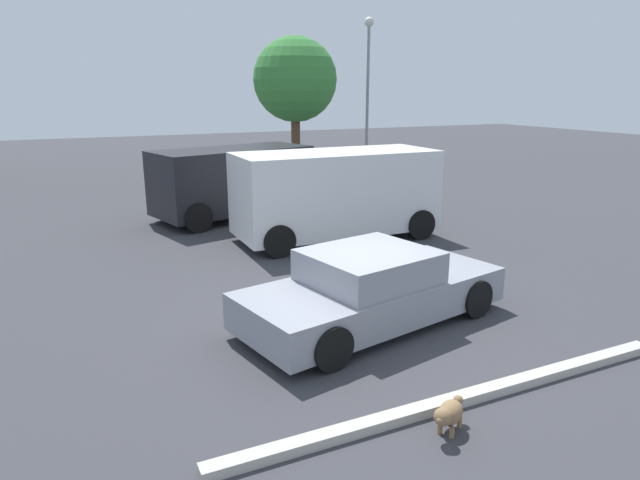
{
  "coord_description": "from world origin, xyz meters",
  "views": [
    {
      "loc": [
        -4.17,
        -7.41,
        3.69
      ],
      "look_at": [
        0.22,
        1.87,
        0.9
      ],
      "focal_mm": 31.34,
      "sensor_mm": 36.0,
      "label": 1
    }
  ],
  "objects_px": {
    "dog": "(449,413)",
    "van_white": "(336,192)",
    "suv_dark": "(233,180)",
    "light_post_near": "(368,68)",
    "pedestrian": "(371,181)",
    "sedan_foreground": "(372,289)"
  },
  "relations": [
    {
      "from": "dog",
      "to": "van_white",
      "type": "height_order",
      "value": "van_white"
    },
    {
      "from": "suv_dark",
      "to": "light_post_near",
      "type": "relative_size",
      "value": 0.71
    },
    {
      "from": "suv_dark",
      "to": "dog",
      "type": "bearing_deg",
      "value": 70.55
    },
    {
      "from": "dog",
      "to": "pedestrian",
      "type": "relative_size",
      "value": 0.32
    },
    {
      "from": "sedan_foreground",
      "to": "van_white",
      "type": "height_order",
      "value": "van_white"
    },
    {
      "from": "van_white",
      "to": "light_post_near",
      "type": "bearing_deg",
      "value": 57.54
    },
    {
      "from": "van_white",
      "to": "sedan_foreground",
      "type": "bearing_deg",
      "value": -110.16
    },
    {
      "from": "sedan_foreground",
      "to": "suv_dark",
      "type": "distance_m",
      "value": 8.42
    },
    {
      "from": "van_white",
      "to": "pedestrian",
      "type": "height_order",
      "value": "van_white"
    },
    {
      "from": "sedan_foreground",
      "to": "van_white",
      "type": "xyz_separation_m",
      "value": [
        1.89,
        4.98,
        0.62
      ]
    },
    {
      "from": "dog",
      "to": "van_white",
      "type": "bearing_deg",
      "value": -139.24
    },
    {
      "from": "dog",
      "to": "light_post_near",
      "type": "xyz_separation_m",
      "value": [
        10.12,
        19.44,
        4.37
      ]
    },
    {
      "from": "dog",
      "to": "light_post_near",
      "type": "height_order",
      "value": "light_post_near"
    },
    {
      "from": "sedan_foreground",
      "to": "pedestrian",
      "type": "height_order",
      "value": "pedestrian"
    },
    {
      "from": "dog",
      "to": "pedestrian",
      "type": "bearing_deg",
      "value": -146.71
    },
    {
      "from": "van_white",
      "to": "pedestrian",
      "type": "relative_size",
      "value": 2.92
    },
    {
      "from": "dog",
      "to": "light_post_near",
      "type": "bearing_deg",
      "value": -148.32
    },
    {
      "from": "dog",
      "to": "van_white",
      "type": "xyz_separation_m",
      "value": [
        2.65,
        7.97,
        0.95
      ]
    },
    {
      "from": "sedan_foreground",
      "to": "suv_dark",
      "type": "bearing_deg",
      "value": 76.86
    },
    {
      "from": "dog",
      "to": "suv_dark",
      "type": "distance_m",
      "value": 11.46
    },
    {
      "from": "van_white",
      "to": "dog",
      "type": "bearing_deg",
      "value": -107.82
    },
    {
      "from": "van_white",
      "to": "pedestrian",
      "type": "bearing_deg",
      "value": 42.85
    }
  ]
}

